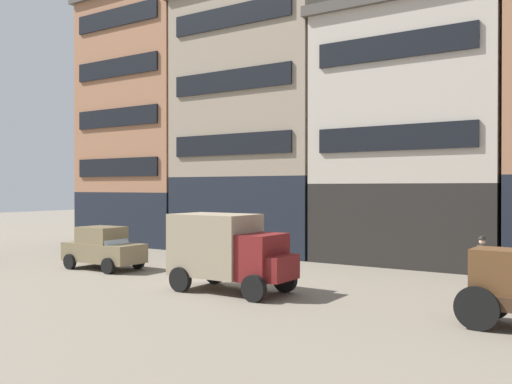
{
  "coord_description": "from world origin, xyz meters",
  "views": [
    {
      "loc": [
        11.91,
        -16.13,
        3.54
      ],
      "look_at": [
        0.14,
        1.97,
        3.36
      ],
      "focal_mm": 38.52,
      "sensor_mm": 36.0,
      "label": 1
    }
  ],
  "objects_px": {
    "delivery_truck_near": "(229,250)",
    "sedan_dark": "(103,248)",
    "fire_hydrant_curbside": "(501,273)",
    "pedestrian_officer": "(482,259)"
  },
  "relations": [
    {
      "from": "sedan_dark",
      "to": "pedestrian_officer",
      "type": "relative_size",
      "value": 2.06
    },
    {
      "from": "pedestrian_officer",
      "to": "fire_hydrant_curbside",
      "type": "height_order",
      "value": "pedestrian_officer"
    },
    {
      "from": "delivery_truck_near",
      "to": "pedestrian_officer",
      "type": "height_order",
      "value": "delivery_truck_near"
    },
    {
      "from": "delivery_truck_near",
      "to": "fire_hydrant_curbside",
      "type": "relative_size",
      "value": 5.26
    },
    {
      "from": "delivery_truck_near",
      "to": "sedan_dark",
      "type": "bearing_deg",
      "value": 170.99
    },
    {
      "from": "fire_hydrant_curbside",
      "to": "delivery_truck_near",
      "type": "bearing_deg",
      "value": -139.33
    },
    {
      "from": "delivery_truck_near",
      "to": "sedan_dark",
      "type": "xyz_separation_m",
      "value": [
        -7.56,
        1.2,
        -0.51
      ]
    },
    {
      "from": "delivery_truck_near",
      "to": "fire_hydrant_curbside",
      "type": "xyz_separation_m",
      "value": [
        7.54,
        6.48,
        -1.0
      ]
    },
    {
      "from": "delivery_truck_near",
      "to": "sedan_dark",
      "type": "relative_size",
      "value": 1.18
    },
    {
      "from": "sedan_dark",
      "to": "fire_hydrant_curbside",
      "type": "bearing_deg",
      "value": 19.27
    }
  ]
}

